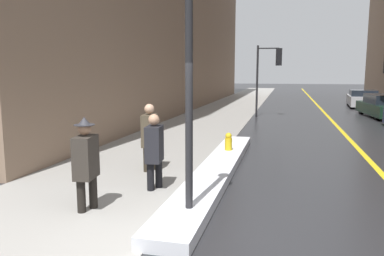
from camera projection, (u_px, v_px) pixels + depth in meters
ground_plane at (149, 246)px, 5.12m from camera, size 160.00×160.00×0.00m
sidewalk_slab at (213, 117)px, 20.00m from camera, size 4.00×80.00×0.01m
road_centre_stripe at (332, 121)px, 18.55m from camera, size 0.16×80.00×0.00m
snow_bank_curb at (217, 170)px, 8.77m from camera, size 0.78×8.22×0.21m
lamp_post at (189, 57)px, 5.66m from camera, size 0.28×0.28×4.24m
traffic_light_near at (270, 66)px, 19.77m from camera, size 1.31×0.42×3.79m
pedestrian_trailing at (86, 160)px, 6.33m from camera, size 0.35×0.73×1.63m
pedestrian_nearside at (154, 148)px, 7.50m from camera, size 0.35×0.53×1.54m
pedestrian_with_shoulder_bag at (150, 134)px, 8.94m from camera, size 0.37×0.76×1.63m
parked_car_dark_green at (384, 106)px, 19.94m from camera, size 2.11×4.57×1.22m
parked_car_silver at (362, 99)px, 25.98m from camera, size 2.12×4.52×1.19m
fire_hydrant at (228, 145)px, 10.46m from camera, size 0.20×0.20×0.70m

